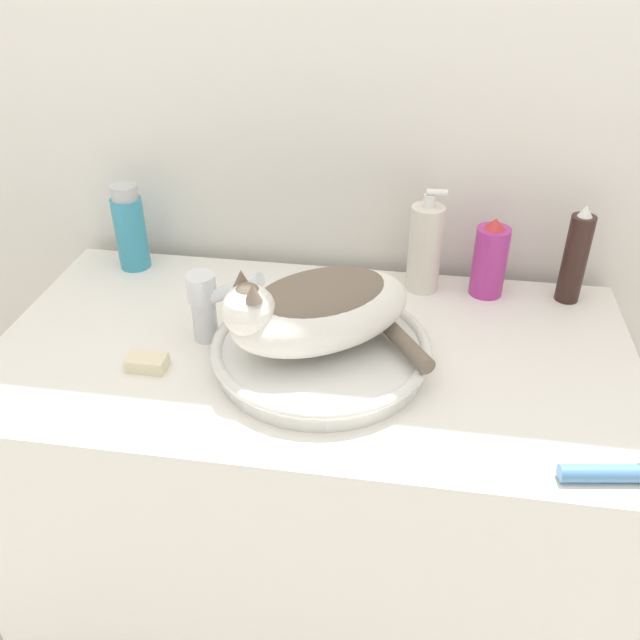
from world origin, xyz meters
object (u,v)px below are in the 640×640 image
Objects in this scene: faucet at (209,302)px; mouthwash_bottle at (130,229)px; spray_bottle_trigger at (490,260)px; soap_pump_bottle at (425,248)px; soap_bar at (147,363)px; hairspray_can_black at (575,257)px; cat at (317,308)px; cream_tube at (607,473)px.

faucet is 0.85× the size of mouthwash_bottle.
mouthwash_bottle is 0.75m from spray_bottle_trigger.
faucet is 0.45m from soap_pump_bottle.
soap_bar is (-0.46, -0.35, -0.08)m from soap_pump_bottle.
cat is at bearing -147.22° from hairspray_can_black.
faucet is at bearing -45.25° from mouthwash_bottle.
mouthwash_bottle is 1.12× the size of spray_bottle_trigger.
soap_bar is at bearing -65.29° from mouthwash_bottle.
mouthwash_bottle is 0.86× the size of soap_pump_bottle.
soap_pump_bottle reaches higher than soap_bar.
hairspray_can_black is 3.04× the size of soap_bar.
faucet is 0.15m from soap_bar.
cat reaches higher than hairspray_can_black.
soap_bar is (-0.28, -0.05, -0.10)m from cat.
cream_tube is at bearing -74.21° from spray_bottle_trigger.
mouthwash_bottle is (-0.25, 0.25, 0.01)m from faucet.
soap_pump_bottle is (0.17, 0.30, -0.02)m from cat.
cream_tube is at bearing -11.64° from soap_bar.
soap_pump_bottle is 0.58m from soap_bar.
mouthwash_bottle is 1.02m from cream_tube.
soap_bar is (-0.74, -0.35, -0.08)m from hairspray_can_black.
faucet is at bearing -146.29° from soap_pump_bottle.
spray_bottle_trigger is 2.49× the size of soap_bar.
mouthwash_bottle is at bearing 180.00° from spray_bottle_trigger.
soap_pump_bottle is (0.37, 0.25, 0.01)m from faucet.
soap_pump_bottle is 1.64× the size of cream_tube.
cream_tube is (0.44, -0.20, -0.10)m from cat.
mouthwash_bottle is at bearing 180.00° from soap_pump_bottle.
faucet is 0.78× the size of hairspray_can_black.
spray_bottle_trigger is at bearing 0.00° from mouthwash_bottle.
cream_tube is (0.14, -0.50, -0.06)m from spray_bottle_trigger.
faucet is (-0.20, 0.05, -0.04)m from cat.
hairspray_can_black is at bearing 0.00° from mouthwash_bottle.
cat reaches higher than mouthwash_bottle.
mouthwash_bottle reaches higher than faucet.
spray_bottle_trigger is (0.75, 0.00, -0.01)m from mouthwash_bottle.
soap_pump_bottle is at bearing 45.07° from faucet.
spray_bottle_trigger is 1.25× the size of cream_tube.
hairspray_can_black is at bearing 25.20° from soap_bar.
soap_pump_bottle is 0.57m from cream_tube.
faucet reaches higher than cream_tube.
soap_bar is at bearing -154.80° from hairspray_can_black.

